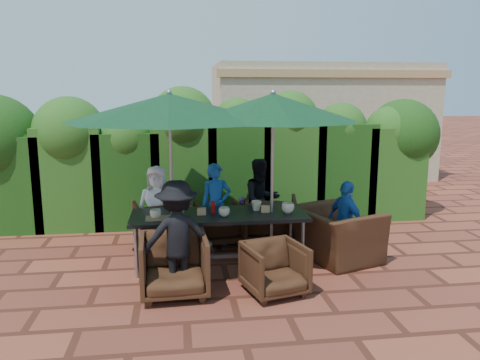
{
  "coord_description": "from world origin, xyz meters",
  "views": [
    {
      "loc": [
        -0.61,
        -6.32,
        2.42
      ],
      "look_at": [
        0.29,
        0.4,
        1.15
      ],
      "focal_mm": 35.0,
      "sensor_mm": 36.0,
      "label": 1
    }
  ],
  "objects": [
    {
      "name": "ground",
      "position": [
        0.0,
        0.0,
        0.0
      ],
      "size": [
        80.0,
        80.0,
        0.0
      ],
      "primitive_type": "plane",
      "color": "brown",
      "rests_on": "ground"
    },
    {
      "name": "dining_table",
      "position": [
        -0.05,
        0.02,
        0.68
      ],
      "size": [
        2.45,
        0.9,
        0.75
      ],
      "color": "black",
      "rests_on": "ground"
    },
    {
      "name": "umbrella_left",
      "position": [
        -0.7,
        0.07,
        2.21
      ],
      "size": [
        2.82,
        2.82,
        2.46
      ],
      "color": "gray",
      "rests_on": "ground"
    },
    {
      "name": "umbrella_right",
      "position": [
        0.7,
        0.01,
        2.21
      ],
      "size": [
        2.39,
        2.39,
        2.46
      ],
      "color": "gray",
      "rests_on": "ground"
    },
    {
      "name": "chair_far_left",
      "position": [
        -0.92,
        1.02,
        0.39
      ],
      "size": [
        0.9,
        0.86,
        0.79
      ],
      "primitive_type": "imported",
      "rotation": [
        0.0,
        0.0,
        3.35
      ],
      "color": "black",
      "rests_on": "ground"
    },
    {
      "name": "chair_far_mid",
      "position": [
        0.02,
        0.99,
        0.37
      ],
      "size": [
        0.8,
        0.76,
        0.73
      ],
      "primitive_type": "imported",
      "rotation": [
        0.0,
        0.0,
        3.28
      ],
      "color": "black",
      "rests_on": "ground"
    },
    {
      "name": "chair_far_right",
      "position": [
        0.87,
        0.94,
        0.42
      ],
      "size": [
        0.95,
        0.91,
        0.84
      ],
      "primitive_type": "imported",
      "rotation": [
        0.0,
        0.0,
        2.93
      ],
      "color": "black",
      "rests_on": "ground"
    },
    {
      "name": "chair_near_left",
      "position": [
        -0.68,
        -0.92,
        0.41
      ],
      "size": [
        0.83,
        0.78,
        0.82
      ],
      "primitive_type": "imported",
      "rotation": [
        0.0,
        0.0,
        0.04
      ],
      "color": "black",
      "rests_on": "ground"
    },
    {
      "name": "chair_near_right",
      "position": [
        0.52,
        -1.05,
        0.35
      ],
      "size": [
        0.82,
        0.79,
        0.7
      ],
      "primitive_type": "imported",
      "rotation": [
        0.0,
        0.0,
        0.26
      ],
      "color": "black",
      "rests_on": "ground"
    },
    {
      "name": "chair_end_right",
      "position": [
        1.65,
        0.01,
        0.51
      ],
      "size": [
        1.09,
        1.34,
        1.01
      ],
      "primitive_type": "imported",
      "rotation": [
        0.0,
        0.0,
        1.9
      ],
      "color": "black",
      "rests_on": "ground"
    },
    {
      "name": "adult_far_left",
      "position": [
        -0.95,
        0.93,
        0.65
      ],
      "size": [
        0.7,
        0.49,
        1.31
      ],
      "primitive_type": "imported",
      "rotation": [
        0.0,
        0.0,
        -0.18
      ],
      "color": "white",
      "rests_on": "ground"
    },
    {
      "name": "adult_far_mid",
      "position": [
        -0.02,
        0.88,
        0.66
      ],
      "size": [
        0.53,
        0.45,
        1.33
      ],
      "primitive_type": "imported",
      "rotation": [
        0.0,
        0.0,
        0.14
      ],
      "color": "#205DB2",
      "rests_on": "ground"
    },
    {
      "name": "adult_far_right",
      "position": [
        0.73,
        1.02,
        0.68
      ],
      "size": [
        0.75,
        0.59,
        1.37
      ],
      "primitive_type": "imported",
      "rotation": [
        0.0,
        0.0,
        0.33
      ],
      "color": "black",
      "rests_on": "ground"
    },
    {
      "name": "adult_near_left",
      "position": [
        -0.64,
        -0.84,
        0.7
      ],
      "size": [
        0.94,
        0.53,
        1.4
      ],
      "primitive_type": "imported",
      "rotation": [
        0.0,
        0.0,
        3.29
      ],
      "color": "black",
      "rests_on": "ground"
    },
    {
      "name": "adult_end_right",
      "position": [
        1.77,
        -0.07,
        0.59
      ],
      "size": [
        0.57,
        0.77,
        1.18
      ],
      "primitive_type": "imported",
      "rotation": [
        0.0,
        0.0,
        1.93
      ],
      "color": "#205DB2",
      "rests_on": "ground"
    },
    {
      "name": "child_left",
      "position": [
        -0.47,
        1.11,
        0.38
      ],
      "size": [
        0.3,
        0.26,
        0.75
      ],
      "primitive_type": "imported",
      "rotation": [
        0.0,
        0.0,
        -0.14
      ],
      "color": "#DC4D78",
      "rests_on": "ground"
    },
    {
      "name": "child_right",
      "position": [
        0.44,
        1.08,
        0.36
      ],
      "size": [
        0.32,
        0.3,
        0.73
      ],
      "primitive_type": "imported",
      "rotation": [
        0.0,
        0.0,
        0.38
      ],
      "color": "#6F4697",
      "rests_on": "ground"
    },
    {
      "name": "pedestrian_a",
      "position": [
        1.89,
        4.3,
        0.78
      ],
      "size": [
        1.42,
        1.39,
        1.57
      ],
      "primitive_type": "imported",
      "rotation": [
        0.0,
        0.0,
        2.38
      ],
      "color": "green",
      "rests_on": "ground"
    },
    {
      "name": "pedestrian_b",
      "position": [
        2.28,
        4.51,
        0.83
      ],
      "size": [
        0.91,
        0.72,
        1.65
      ],
      "primitive_type": "imported",
      "rotation": [
        0.0,
        0.0,
        3.48
      ],
      "color": "#DC4D78",
      "rests_on": "ground"
    },
    {
      "name": "pedestrian_c",
      "position": [
        3.37,
        4.44,
        0.81
      ],
      "size": [
        1.05,
        1.09,
        1.62
      ],
      "primitive_type": "imported",
      "rotation": [
        0.0,
        0.0,
        2.31
      ],
      "color": "gray",
      "rests_on": "ground"
    },
    {
      "name": "cup_a",
      "position": [
        -0.93,
        -0.12,
        0.81
      ],
      "size": [
        0.15,
        0.15,
        0.12
      ],
      "primitive_type": "imported",
      "color": "beige",
      "rests_on": "dining_table"
    },
    {
      "name": "cup_b",
      "position": [
        -0.59,
        0.12,
        0.81
      ],
      "size": [
        0.13,
        0.13,
        0.12
      ],
      "primitive_type": "imported",
      "color": "beige",
      "rests_on": "dining_table"
    },
    {
      "name": "cup_c",
      "position": [
        0.0,
        -0.13,
        0.81
      ],
      "size": [
        0.16,
        0.16,
        0.12
      ],
      "primitive_type": "imported",
      "color": "beige",
      "rests_on": "dining_table"
    },
    {
      "name": "cup_d",
      "position": [
        0.5,
        0.12,
        0.82
      ],
      "size": [
        0.15,
        0.15,
        0.14
      ],
      "primitive_type": "imported",
      "color": "beige",
      "rests_on": "dining_table"
    },
    {
      "name": "cup_e",
      "position": [
        0.91,
        -0.08,
        0.82
      ],
      "size": [
        0.18,
        0.18,
        0.14
      ],
      "primitive_type": "imported",
      "color": "beige",
      "rests_on": "dining_table"
    },
    {
      "name": "ketchup_bottle",
      "position": [
        -0.13,
        0.04,
        0.83
      ],
      "size": [
        0.04,
        0.04,
        0.17
      ],
      "primitive_type": "cylinder",
      "color": "#B20C0A",
      "rests_on": "dining_table"
    },
    {
      "name": "sauce_bottle",
      "position": [
        -0.15,
        0.07,
        0.83
      ],
      "size": [
        0.04,
        0.04,
        0.17
      ],
      "primitive_type": "cylinder",
      "color": "#4C230C",
      "rests_on": "dining_table"
    },
    {
      "name": "serving_tray",
      "position": [
        -0.88,
        -0.16,
        0.76
      ],
      "size": [
        0.35,
        0.25,
        0.02
      ],
      "primitive_type": "cube",
      "color": "#8D6644",
      "rests_on": "dining_table"
    },
    {
      "name": "number_block_left",
      "position": [
        -0.3,
        -0.03,
        0.8
      ],
      "size": [
        0.12,
        0.06,
        0.1
      ],
      "primitive_type": "cube",
      "color": "tan",
      "rests_on": "dining_table"
    },
    {
      "name": "number_block_right",
      "position": [
        0.6,
        -0.0,
        0.8
      ],
      "size": [
        0.12,
        0.06,
        0.1
      ],
      "primitive_type": "cube",
      "color": "tan",
      "rests_on": "dining_table"
    },
    {
      "name": "hedge_wall",
      "position": [
        -0.24,
        2.32,
        1.32
      ],
      "size": [
        9.1,
        1.6,
        2.54
      ],
      "color": "black",
      "rests_on": "ground"
    },
    {
      "name": "building",
      "position": [
        3.5,
        6.99,
        1.61
      ],
      "size": [
        6.2,
        3.08,
        3.2
      ],
      "color": "#C2AF90",
      "rests_on": "ground"
    }
  ]
}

